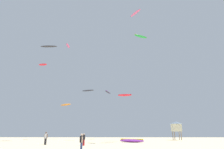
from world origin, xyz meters
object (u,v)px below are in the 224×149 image
kite_aloft_4 (135,13)px  kite_aloft_5 (125,95)px  kite_aloft_8 (141,36)px  kite_aloft_7 (108,92)px  kite_aloft_6 (49,46)px  person_midground (84,138)px  kite_aloft_2 (68,46)px  kite_aloft_3 (43,65)px  person_left (46,137)px  lifeguard_tower (176,126)px  person_foreground (82,141)px  kite_grounded_near (132,141)px  kite_aloft_0 (66,105)px  kite_aloft_1 (88,90)px

kite_aloft_4 → kite_aloft_5: (-2.16, 6.86, -15.85)m
kite_aloft_8 → kite_aloft_7: bearing=111.1°
kite_aloft_4 → kite_aloft_6: size_ratio=0.79×
person_midground → kite_aloft_2: kite_aloft_2 is taller
kite_aloft_5 → kite_aloft_3: bearing=169.8°
kite_aloft_2 → kite_aloft_3: (-4.14, -6.98, -8.19)m
person_left → lifeguard_tower: size_ratio=0.42×
lifeguard_tower → person_midground: bearing=-131.5°
person_foreground → kite_aloft_5: kite_aloft_5 is taller
person_midground → person_left: person_left is taller
person_foreground → kite_grounded_near: (5.96, 17.88, -0.63)m
kite_aloft_0 → kite_aloft_3: kite_aloft_3 is taller
person_foreground → kite_aloft_1: (-3.56, 28.66, 10.63)m
person_left → kite_aloft_2: bearing=29.9°
kite_aloft_3 → kite_aloft_8: 25.19m
person_midground → kite_aloft_8: bearing=-100.8°
person_midground → kite_aloft_8: (9.46, 9.46, 19.64)m
kite_aloft_1 → kite_aloft_3: bearing=-173.1°
person_left → kite_aloft_6: size_ratio=0.42×
kite_aloft_3 → kite_aloft_7: bearing=31.7°
person_left → kite_aloft_0: (-4.21, 27.14, 8.25)m
kite_aloft_7 → person_left: bearing=-106.3°
kite_aloft_1 → kite_aloft_5: kite_aloft_1 is taller
lifeguard_tower → kite_aloft_5: 14.77m
kite_grounded_near → kite_aloft_1: (-9.53, 10.77, 11.26)m
person_left → kite_aloft_2: 34.79m
person_midground → kite_aloft_3: (-13.75, 18.88, 16.94)m
kite_grounded_near → person_foreground: bearing=-108.4°
kite_aloft_0 → kite_aloft_7: 12.52m
kite_aloft_3 → kite_aloft_2: bearing=59.3°
kite_aloft_2 → kite_aloft_4: (18.04, -17.45, -0.71)m
kite_aloft_5 → kite_aloft_6: (-18.17, 1.46, 12.28)m
kite_aloft_0 → person_left: bearing=-81.2°
person_foreground → kite_aloft_4: bearing=43.0°
person_left → kite_aloft_7: kite_aloft_7 is taller
kite_aloft_2 → kite_aloft_1: bearing=-38.2°
person_foreground → person_left: size_ratio=0.90×
person_left → lifeguard_tower: lifeguard_tower is taller
kite_grounded_near → kite_aloft_0: bearing=130.9°
person_left → kite_aloft_2: kite_aloft_2 is taller
kite_aloft_4 → kite_aloft_0: bearing=131.6°
kite_aloft_2 → kite_aloft_7: size_ratio=0.81×
lifeguard_tower → kite_aloft_4: 27.34m
kite_grounded_near → kite_aloft_5: (-0.78, 5.79, 9.19)m
person_midground → kite_aloft_4: bearing=-100.9°
kite_aloft_2 → kite_aloft_4: size_ratio=0.99×
lifeguard_tower → kite_aloft_2: (-27.99, 5.10, 22.98)m
lifeguard_tower → kite_aloft_6: 35.82m
kite_aloft_2 → kite_aloft_4: bearing=-44.0°
kite_aloft_8 → person_foreground: bearing=-115.1°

